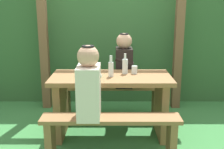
# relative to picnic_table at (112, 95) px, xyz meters

# --- Properties ---
(ground_plane) EXTENTS (12.00, 12.00, 0.00)m
(ground_plane) POSITION_rel_picnic_table_xyz_m (0.00, 0.00, -0.51)
(ground_plane) COLOR #3A7F40
(hedge_backdrop) EXTENTS (6.40, 0.81, 1.76)m
(hedge_backdrop) POSITION_rel_picnic_table_xyz_m (0.00, 1.61, 0.37)
(hedge_backdrop) COLOR #326031
(hedge_backdrop) RESTS_ON ground_plane
(pergola_post_left) EXTENTS (0.12, 0.12, 2.16)m
(pergola_post_left) POSITION_rel_picnic_table_xyz_m (-1.00, 0.95, 0.57)
(pergola_post_left) COLOR brown
(pergola_post_left) RESTS_ON ground_plane
(pergola_post_right) EXTENTS (0.12, 0.12, 2.16)m
(pergola_post_right) POSITION_rel_picnic_table_xyz_m (1.00, 0.95, 0.57)
(pergola_post_right) COLOR brown
(pergola_post_right) RESTS_ON ground_plane
(picnic_table) EXTENTS (1.40, 0.64, 0.75)m
(picnic_table) POSITION_rel_picnic_table_xyz_m (0.00, 0.00, 0.00)
(picnic_table) COLOR olive
(picnic_table) RESTS_ON ground_plane
(bench_near) EXTENTS (1.40, 0.24, 0.47)m
(bench_near) POSITION_rel_picnic_table_xyz_m (0.00, -0.55, -0.17)
(bench_near) COLOR olive
(bench_near) RESTS_ON ground_plane
(bench_far) EXTENTS (1.40, 0.24, 0.47)m
(bench_far) POSITION_rel_picnic_table_xyz_m (0.00, 0.55, -0.17)
(bench_far) COLOR olive
(bench_far) RESTS_ON ground_plane
(person_white_shirt) EXTENTS (0.25, 0.35, 0.72)m
(person_white_shirt) POSITION_rel_picnic_table_xyz_m (-0.21, -0.55, 0.29)
(person_white_shirt) COLOR silver
(person_white_shirt) RESTS_ON bench_near
(person_black_coat) EXTENTS (0.25, 0.35, 0.72)m
(person_black_coat) POSITION_rel_picnic_table_xyz_m (0.17, 0.55, 0.29)
(person_black_coat) COLOR black
(person_black_coat) RESTS_ON bench_far
(drinking_glass) EXTENTS (0.07, 0.07, 0.10)m
(drinking_glass) POSITION_rel_picnic_table_xyz_m (0.28, 0.10, 0.29)
(drinking_glass) COLOR silver
(drinking_glass) RESTS_ON picnic_table
(bottle_left) EXTENTS (0.06, 0.06, 0.24)m
(bottle_left) POSITION_rel_picnic_table_xyz_m (0.00, -0.03, 0.34)
(bottle_left) COLOR silver
(bottle_left) RESTS_ON picnic_table
(bottle_right) EXTENTS (0.07, 0.07, 0.24)m
(bottle_right) POSITION_rel_picnic_table_xyz_m (0.17, 0.11, 0.34)
(bottle_right) COLOR silver
(bottle_right) RESTS_ON picnic_table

